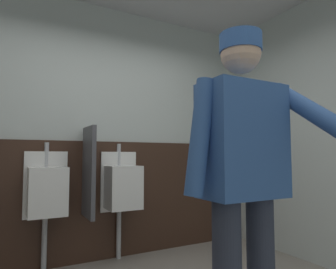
# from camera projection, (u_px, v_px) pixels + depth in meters

# --- Properties ---
(wall_back) EXTENTS (4.53, 0.12, 2.80)m
(wall_back) POSITION_uv_depth(u_px,v_px,m) (95.00, 129.00, 3.27)
(wall_back) COLOR silver
(wall_back) RESTS_ON ground_plane
(wainscot_band_back) EXTENTS (3.93, 0.03, 1.26)m
(wainscot_band_back) POSITION_uv_depth(u_px,v_px,m) (95.00, 200.00, 3.15)
(wainscot_band_back) COLOR #382319
(wainscot_band_back) RESTS_ON ground_plane
(urinal_left) EXTENTS (0.40, 0.34, 1.24)m
(urinal_left) POSITION_uv_depth(u_px,v_px,m) (47.00, 191.00, 2.79)
(urinal_left) COLOR white
(urinal_left) RESTS_ON ground_plane
(urinal_middle) EXTENTS (0.40, 0.34, 1.24)m
(urinal_middle) POSITION_uv_depth(u_px,v_px,m) (122.00, 187.00, 3.15)
(urinal_middle) COLOR white
(urinal_middle) RESTS_ON ground_plane
(privacy_divider_panel) EXTENTS (0.04, 0.40, 0.90)m
(privacy_divider_panel) POSITION_uv_depth(u_px,v_px,m) (89.00, 172.00, 2.92)
(privacy_divider_panel) COLOR #4C4C51
(person) EXTENTS (0.65, 0.60, 1.74)m
(person) POSITION_uv_depth(u_px,v_px,m) (244.00, 173.00, 1.48)
(person) COLOR #2D3342
(person) RESTS_ON ground_plane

